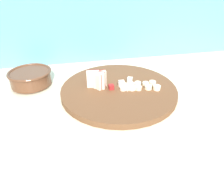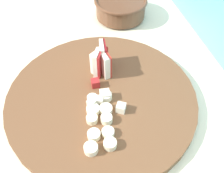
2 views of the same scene
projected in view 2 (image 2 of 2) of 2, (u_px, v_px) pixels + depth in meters
name	position (u px, v px, depth m)	size (l,w,h in m)	color
cutting_board	(102.00, 98.00, 0.58)	(0.43, 0.43, 0.02)	brown
apple_wedge_fan	(102.00, 61.00, 0.60)	(0.07, 0.05, 0.07)	#B22D23
apple_dice_pile	(103.00, 97.00, 0.55)	(0.10, 0.08, 0.02)	beige
banana_slice_rows	(100.00, 121.00, 0.51)	(0.15, 0.08, 0.02)	white
ceramic_bowl	(121.00, 7.00, 0.79)	(0.16, 0.16, 0.06)	brown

